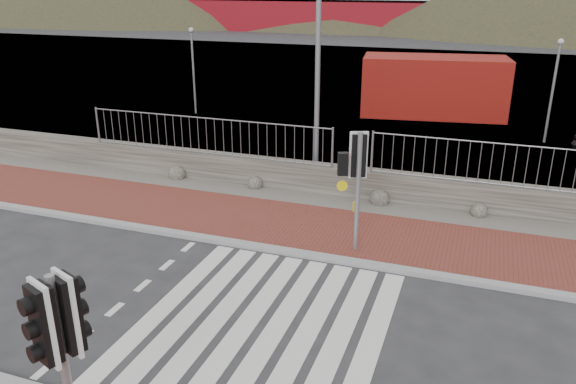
% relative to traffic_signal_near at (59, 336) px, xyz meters
% --- Properties ---
extents(ground, '(220.00, 220.00, 0.00)m').
position_rel_traffic_signal_near_xyz_m(ground, '(1.01, 3.99, -2.16)').
color(ground, '#28282B').
rests_on(ground, ground).
extents(sidewalk_far, '(40.00, 3.00, 0.08)m').
position_rel_traffic_signal_near_xyz_m(sidewalk_far, '(1.01, 8.49, -2.12)').
color(sidewalk_far, maroon).
rests_on(sidewalk_far, ground).
extents(kerb_far, '(40.00, 0.25, 0.12)m').
position_rel_traffic_signal_near_xyz_m(kerb_far, '(1.01, 6.99, -2.11)').
color(kerb_far, gray).
rests_on(kerb_far, ground).
extents(zebra_crossing, '(4.62, 5.60, 0.01)m').
position_rel_traffic_signal_near_xyz_m(zebra_crossing, '(1.01, 3.99, -2.15)').
color(zebra_crossing, silver).
rests_on(zebra_crossing, ground).
extents(gravel_strip, '(40.00, 1.50, 0.06)m').
position_rel_traffic_signal_near_xyz_m(gravel_strip, '(1.01, 10.49, -2.13)').
color(gravel_strip, '#59544C').
rests_on(gravel_strip, ground).
extents(stone_wall, '(40.00, 0.60, 0.90)m').
position_rel_traffic_signal_near_xyz_m(stone_wall, '(1.01, 11.29, -1.71)').
color(stone_wall, '#413B35').
rests_on(stone_wall, ground).
extents(railing, '(18.07, 0.07, 1.22)m').
position_rel_traffic_signal_near_xyz_m(railing, '(1.01, 11.14, -0.34)').
color(railing, gray).
rests_on(railing, stone_wall).
extents(quay, '(120.00, 40.00, 0.50)m').
position_rel_traffic_signal_near_xyz_m(quay, '(1.01, 31.89, -2.16)').
color(quay, '#4C4C4F').
rests_on(quay, ground).
extents(water, '(220.00, 50.00, 0.05)m').
position_rel_traffic_signal_near_xyz_m(water, '(1.01, 66.89, -2.16)').
color(water, '#3F4C54').
rests_on(water, ground).
extents(hills_backdrop, '(254.00, 90.00, 100.00)m').
position_rel_traffic_signal_near_xyz_m(hills_backdrop, '(7.76, 91.89, -25.21)').
color(hills_backdrop, '#2E331E').
rests_on(hills_backdrop, ground).
extents(traffic_signal_near, '(0.49, 0.39, 3.00)m').
position_rel_traffic_signal_near_xyz_m(traffic_signal_near, '(0.00, 0.00, 0.00)').
color(traffic_signal_near, gray).
rests_on(traffic_signal_near, ground).
extents(traffic_signal_far, '(0.74, 0.47, 3.01)m').
position_rel_traffic_signal_near_xyz_m(traffic_signal_far, '(1.94, 7.65, 0.02)').
color(traffic_signal_far, gray).
rests_on(traffic_signal_far, ground).
extents(streetlight, '(1.86, 0.78, 9.04)m').
position_rel_traffic_signal_near_xyz_m(streetlight, '(-0.23, 12.05, 2.93)').
color(streetlight, gray).
rests_on(streetlight, ground).
extents(shipping_container, '(7.08, 3.76, 2.81)m').
position_rel_traffic_signal_near_xyz_m(shipping_container, '(2.09, 23.46, -0.75)').
color(shipping_container, maroon).
rests_on(shipping_container, ground).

